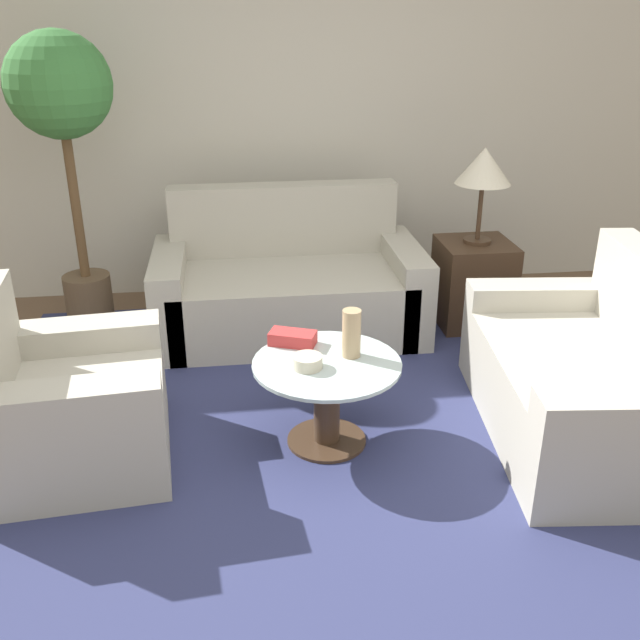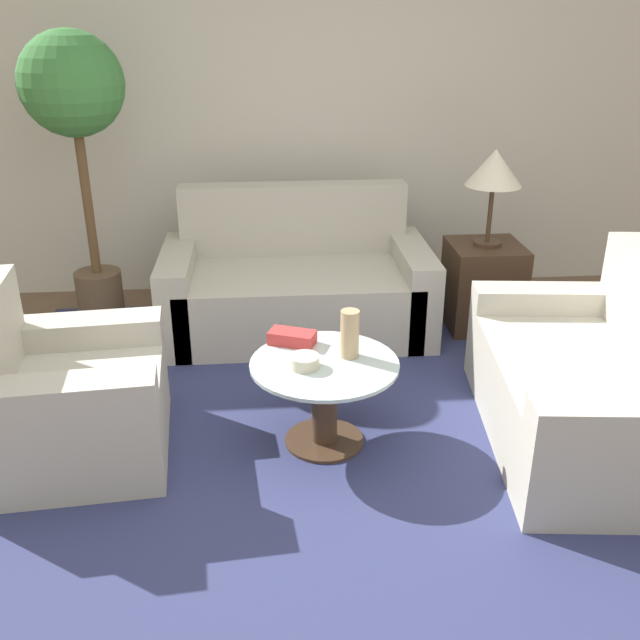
{
  "view_description": "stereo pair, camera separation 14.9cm",
  "coord_description": "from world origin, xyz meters",
  "px_view_note": "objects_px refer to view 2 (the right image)",
  "views": [
    {
      "loc": [
        -0.49,
        -2.39,
        1.98
      ],
      "look_at": [
        -0.07,
        0.81,
        0.55
      ],
      "focal_mm": 40.0,
      "sensor_mm": 36.0,
      "label": 1
    },
    {
      "loc": [
        -0.35,
        -2.41,
        1.98
      ],
      "look_at": [
        -0.07,
        0.81,
        0.55
      ],
      "focal_mm": 40.0,
      "sensor_mm": 36.0,
      "label": 2
    }
  ],
  "objects_px": {
    "armchair": "(59,403)",
    "table_lamp": "(494,170)",
    "vase": "(350,334)",
    "bowl": "(304,362)",
    "coffee_table": "(324,392)",
    "potted_plant": "(76,114)",
    "sofa_main": "(296,286)",
    "loveseat": "(598,388)",
    "book_stack": "(292,338)"
  },
  "relations": [
    {
      "from": "coffee_table",
      "to": "loveseat",
      "type": "bearing_deg",
      "value": -3.16
    },
    {
      "from": "armchair",
      "to": "coffee_table",
      "type": "xyz_separation_m",
      "value": [
        1.24,
        -0.01,
        0.0
      ]
    },
    {
      "from": "vase",
      "to": "coffee_table",
      "type": "bearing_deg",
      "value": -156.8
    },
    {
      "from": "table_lamp",
      "to": "bowl",
      "type": "bearing_deg",
      "value": -133.0
    },
    {
      "from": "table_lamp",
      "to": "potted_plant",
      "type": "bearing_deg",
      "value": 174.57
    },
    {
      "from": "sofa_main",
      "to": "coffee_table",
      "type": "bearing_deg",
      "value": -87.58
    },
    {
      "from": "sofa_main",
      "to": "loveseat",
      "type": "height_order",
      "value": "sofa_main"
    },
    {
      "from": "sofa_main",
      "to": "book_stack",
      "type": "height_order",
      "value": "sofa_main"
    },
    {
      "from": "potted_plant",
      "to": "vase",
      "type": "distance_m",
      "value": 2.27
    },
    {
      "from": "book_stack",
      "to": "coffee_table",
      "type": "bearing_deg",
      "value": -35.29
    },
    {
      "from": "armchair",
      "to": "vase",
      "type": "distance_m",
      "value": 1.4
    },
    {
      "from": "table_lamp",
      "to": "potted_plant",
      "type": "distance_m",
      "value": 2.57
    },
    {
      "from": "vase",
      "to": "bowl",
      "type": "height_order",
      "value": "vase"
    },
    {
      "from": "sofa_main",
      "to": "vase",
      "type": "distance_m",
      "value": 1.4
    },
    {
      "from": "potted_plant",
      "to": "book_stack",
      "type": "relative_size",
      "value": 7.41
    },
    {
      "from": "loveseat",
      "to": "coffee_table",
      "type": "height_order",
      "value": "loveseat"
    },
    {
      "from": "coffee_table",
      "to": "potted_plant",
      "type": "xyz_separation_m",
      "value": [
        -1.36,
        1.56,
        1.09
      ]
    },
    {
      "from": "coffee_table",
      "to": "vase",
      "type": "height_order",
      "value": "vase"
    },
    {
      "from": "loveseat",
      "to": "vase",
      "type": "distance_m",
      "value": 1.24
    },
    {
      "from": "loveseat",
      "to": "table_lamp",
      "type": "xyz_separation_m",
      "value": [
        -0.16,
        1.39,
        0.77
      ]
    },
    {
      "from": "armchair",
      "to": "sofa_main",
      "type": "bearing_deg",
      "value": -44.95
    },
    {
      "from": "armchair",
      "to": "bowl",
      "type": "distance_m",
      "value": 1.16
    },
    {
      "from": "sofa_main",
      "to": "armchair",
      "type": "relative_size",
      "value": 1.86
    },
    {
      "from": "loveseat",
      "to": "potted_plant",
      "type": "height_order",
      "value": "potted_plant"
    },
    {
      "from": "sofa_main",
      "to": "armchair",
      "type": "bearing_deg",
      "value": -130.05
    },
    {
      "from": "potted_plant",
      "to": "bowl",
      "type": "bearing_deg",
      "value": -51.57
    },
    {
      "from": "armchair",
      "to": "table_lamp",
      "type": "xyz_separation_m",
      "value": [
        2.41,
        1.31,
        0.77
      ]
    },
    {
      "from": "loveseat",
      "to": "potted_plant",
      "type": "distance_m",
      "value": 3.33
    },
    {
      "from": "table_lamp",
      "to": "vase",
      "type": "relative_size",
      "value": 2.58
    },
    {
      "from": "coffee_table",
      "to": "book_stack",
      "type": "xyz_separation_m",
      "value": [
        -0.14,
        0.22,
        0.19
      ]
    },
    {
      "from": "potted_plant",
      "to": "bowl",
      "type": "height_order",
      "value": "potted_plant"
    },
    {
      "from": "armchair",
      "to": "table_lamp",
      "type": "relative_size",
      "value": 1.51
    },
    {
      "from": "table_lamp",
      "to": "vase",
      "type": "bearing_deg",
      "value": -129.6
    },
    {
      "from": "table_lamp",
      "to": "book_stack",
      "type": "bearing_deg",
      "value": -139.99
    },
    {
      "from": "loveseat",
      "to": "bowl",
      "type": "distance_m",
      "value": 1.43
    },
    {
      "from": "coffee_table",
      "to": "armchair",
      "type": "bearing_deg",
      "value": 179.61
    },
    {
      "from": "loveseat",
      "to": "bowl",
      "type": "bearing_deg",
      "value": -85.26
    },
    {
      "from": "vase",
      "to": "sofa_main",
      "type": "bearing_deg",
      "value": 97.7
    },
    {
      "from": "armchair",
      "to": "loveseat",
      "type": "bearing_deg",
      "value": -96.71
    },
    {
      "from": "bowl",
      "to": "loveseat",
      "type": "bearing_deg",
      "value": -1.27
    },
    {
      "from": "potted_plant",
      "to": "book_stack",
      "type": "xyz_separation_m",
      "value": [
        1.22,
        -1.34,
        -0.9
      ]
    },
    {
      "from": "potted_plant",
      "to": "vase",
      "type": "bearing_deg",
      "value": -45.27
    },
    {
      "from": "potted_plant",
      "to": "book_stack",
      "type": "height_order",
      "value": "potted_plant"
    },
    {
      "from": "coffee_table",
      "to": "bowl",
      "type": "bearing_deg",
      "value": -156.73
    },
    {
      "from": "armchair",
      "to": "loveseat",
      "type": "xyz_separation_m",
      "value": [
        2.57,
        -0.08,
        0.0
      ]
    },
    {
      "from": "sofa_main",
      "to": "book_stack",
      "type": "relative_size",
      "value": 6.8
    },
    {
      "from": "coffee_table",
      "to": "bowl",
      "type": "relative_size",
      "value": 5.03
    },
    {
      "from": "potted_plant",
      "to": "bowl",
      "type": "xyz_separation_m",
      "value": [
        1.27,
        -1.6,
        -0.9
      ]
    },
    {
      "from": "bowl",
      "to": "book_stack",
      "type": "bearing_deg",
      "value": 99.63
    },
    {
      "from": "table_lamp",
      "to": "book_stack",
      "type": "height_order",
      "value": "table_lamp"
    }
  ]
}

